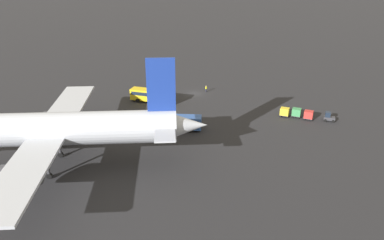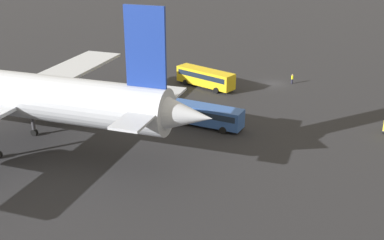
{
  "view_description": "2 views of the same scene",
  "coord_description": "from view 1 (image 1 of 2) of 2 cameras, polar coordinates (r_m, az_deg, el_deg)",
  "views": [
    {
      "loc": [
        -23.89,
        92.03,
        32.89
      ],
      "look_at": [
        -6.26,
        26.35,
        3.8
      ],
      "focal_mm": 35.0,
      "sensor_mm": 36.0,
      "label": 1
    },
    {
      "loc": [
        -38.93,
        74.86,
        26.49
      ],
      "look_at": [
        -2.45,
        27.43,
        2.31
      ],
      "focal_mm": 45.0,
      "sensor_mm": 36.0,
      "label": 2
    }
  ],
  "objects": [
    {
      "name": "shuttle_bus_far",
      "position": [
        78.32,
        -2.73,
        -0.23
      ],
      "size": [
        11.66,
        4.84,
        3.05
      ],
      "rotation": [
        0.0,
        0.0,
        0.19
      ],
      "color": "#2D5199",
      "rests_on": "ground"
    },
    {
      "name": "cargo_cart_red",
      "position": [
        87.36,
        17.34,
        0.78
      ],
      "size": [
        2.21,
        1.95,
        2.06
      ],
      "rotation": [
        0.0,
        0.0,
        -0.14
      ],
      "color": "#38383D",
      "rests_on": "ground"
    },
    {
      "name": "worker_person",
      "position": [
        101.67,
        2.16,
        4.78
      ],
      "size": [
        0.38,
        0.38,
        1.74
      ],
      "color": "#1E1E2D",
      "rests_on": "ground"
    },
    {
      "name": "cargo_cart_yellow",
      "position": [
        87.63,
        13.93,
        1.24
      ],
      "size": [
        2.21,
        1.95,
        2.06
      ],
      "rotation": [
        0.0,
        0.0,
        -0.14
      ],
      "color": "#38383D",
      "rests_on": "ground"
    },
    {
      "name": "airplane",
      "position": [
        66.73,
        -22.29,
        -1.41
      ],
      "size": [
        54.99,
        47.8,
        18.9
      ],
      "rotation": [
        0.0,
        0.0,
        0.33
      ],
      "color": "#B2B7C1",
      "rests_on": "ground"
    },
    {
      "name": "shuttle_bus_near",
      "position": [
        94.27,
        -6.06,
        3.84
      ],
      "size": [
        11.26,
        3.47,
        3.18
      ],
      "rotation": [
        0.0,
        0.0,
        -0.04
      ],
      "color": "gold",
      "rests_on": "ground"
    },
    {
      "name": "ground_plane",
      "position": [
        100.61,
        0.45,
        4.08
      ],
      "size": [
        600.0,
        600.0,
        0.0
      ],
      "primitive_type": "plane",
      "color": "#232326"
    },
    {
      "name": "baggage_tug",
      "position": [
        88.19,
        20.12,
        0.44
      ],
      "size": [
        2.43,
        1.67,
        2.1
      ],
      "rotation": [
        0.0,
        0.0,
        -0.02
      ],
      "color": "#333338",
      "rests_on": "ground"
    },
    {
      "name": "cargo_cart_green",
      "position": [
        87.99,
        15.64,
        1.15
      ],
      "size": [
        2.21,
        1.95,
        2.06
      ],
      "rotation": [
        0.0,
        0.0,
        -0.14
      ],
      "color": "#38383D",
      "rests_on": "ground"
    }
  ]
}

